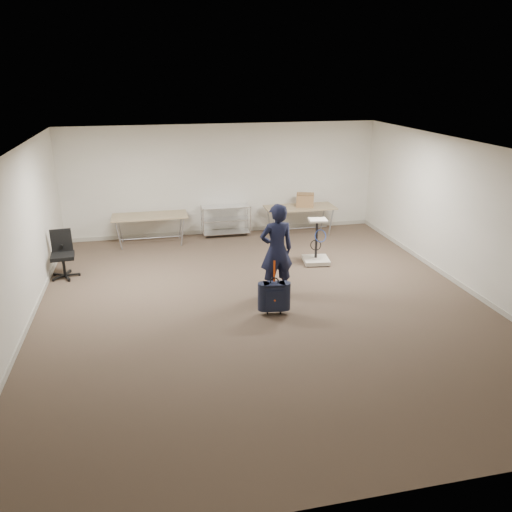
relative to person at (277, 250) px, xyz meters
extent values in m
plane|color=#4F3D30|center=(-0.36, -0.43, -0.88)|extent=(9.00, 9.00, 0.00)
plane|color=beige|center=(-0.36, 4.07, 0.52)|extent=(8.00, 0.00, 8.00)
plane|color=beige|center=(-0.36, -4.93, 0.52)|extent=(8.00, 0.00, 8.00)
plane|color=beige|center=(-4.36, -0.43, 0.52)|extent=(0.00, 9.00, 9.00)
plane|color=beige|center=(3.64, -0.43, 0.52)|extent=(0.00, 9.00, 9.00)
plane|color=white|center=(-0.36, -0.43, 1.92)|extent=(8.00, 8.00, 0.00)
cube|color=#B8B4A5|center=(-0.36, 4.06, -0.83)|extent=(8.00, 0.02, 0.10)
cube|color=#B8B4A5|center=(-4.35, -0.43, -0.83)|extent=(0.02, 9.00, 0.10)
cube|color=#B8B4A5|center=(3.63, -0.43, -0.83)|extent=(0.02, 9.00, 0.10)
cube|color=#8C7A56|center=(-2.26, 3.52, -0.17)|extent=(1.80, 0.75, 0.03)
cylinder|color=#999BA1|center=(-2.26, 3.52, -0.73)|extent=(1.50, 0.02, 0.02)
cylinder|color=#999BA1|center=(-3.01, 3.22, -0.54)|extent=(0.13, 0.04, 0.69)
cylinder|color=#999BA1|center=(-1.51, 3.22, -0.54)|extent=(0.13, 0.04, 0.69)
cylinder|color=#999BA1|center=(-3.01, 3.82, -0.54)|extent=(0.13, 0.04, 0.69)
cylinder|color=#999BA1|center=(-1.51, 3.82, -0.54)|extent=(0.13, 0.04, 0.69)
cube|color=#8C7A56|center=(1.54, 3.52, -0.17)|extent=(1.80, 0.75, 0.03)
cylinder|color=#999BA1|center=(1.54, 3.52, -0.73)|extent=(1.50, 0.02, 0.02)
cylinder|color=#999BA1|center=(0.79, 3.22, -0.54)|extent=(0.13, 0.04, 0.69)
cylinder|color=#999BA1|center=(2.29, 3.22, -0.54)|extent=(0.13, 0.04, 0.69)
cylinder|color=#999BA1|center=(0.79, 3.82, -0.54)|extent=(0.13, 0.04, 0.69)
cylinder|color=#999BA1|center=(2.29, 3.82, -0.54)|extent=(0.13, 0.04, 0.69)
cylinder|color=silver|center=(-0.96, 3.55, -0.48)|extent=(0.02, 0.02, 0.80)
cylinder|color=silver|center=(0.24, 3.55, -0.48)|extent=(0.02, 0.02, 0.80)
cylinder|color=silver|center=(-0.96, 4.00, -0.48)|extent=(0.02, 0.02, 0.80)
cylinder|color=silver|center=(0.24, 4.00, -0.48)|extent=(0.02, 0.02, 0.80)
cube|color=silver|center=(-0.36, 3.77, -0.78)|extent=(1.20, 0.45, 0.02)
cube|color=silver|center=(-0.36, 3.77, -0.43)|extent=(1.20, 0.45, 0.02)
cube|color=silver|center=(-0.36, 3.77, -0.10)|extent=(1.20, 0.45, 0.01)
imported|color=black|center=(0.00, 0.00, 0.00)|extent=(0.68, 0.48, 1.77)
cube|color=black|center=(-0.25, -0.83, -0.54)|extent=(0.39, 0.26, 0.50)
cube|color=black|center=(-0.25, -0.81, -0.80)|extent=(0.34, 0.19, 0.03)
cylinder|color=black|center=(-0.36, -0.81, -0.85)|extent=(0.03, 0.07, 0.07)
cylinder|color=black|center=(-0.14, -0.85, -0.85)|extent=(0.03, 0.07, 0.07)
torus|color=black|center=(-0.25, -0.83, -0.26)|extent=(0.16, 0.04, 0.16)
cube|color=#F04C0C|center=(-0.25, -0.81, -0.08)|extent=(0.03, 0.01, 0.38)
cylinder|color=black|center=(-4.05, 1.72, -0.84)|extent=(0.59, 0.59, 0.09)
cylinder|color=black|center=(-4.05, 1.72, -0.64)|extent=(0.06, 0.06, 0.39)
cube|color=black|center=(-4.05, 1.72, -0.42)|extent=(0.49, 0.49, 0.08)
cube|color=black|center=(-4.07, 1.94, -0.15)|extent=(0.42, 0.09, 0.47)
cube|color=#EEE5CC|center=(1.28, 1.39, -0.82)|extent=(0.62, 0.62, 0.09)
cylinder|color=black|center=(1.06, 1.18, -0.86)|extent=(0.07, 0.07, 0.04)
cylinder|color=black|center=(1.28, 1.45, -0.34)|extent=(0.05, 0.05, 0.88)
cube|color=#EEE5CC|center=(1.28, 1.39, 0.10)|extent=(0.43, 0.38, 0.04)
torus|color=#2244AE|center=(1.33, 1.31, -0.23)|extent=(0.29, 0.15, 0.27)
cube|color=olive|center=(1.69, 3.55, 0.01)|extent=(0.53, 0.46, 0.33)
camera|label=1|loc=(-2.23, -8.42, 3.09)|focal=35.00mm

